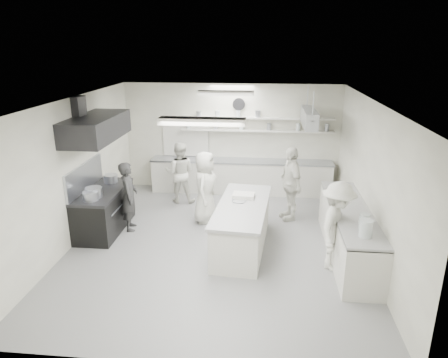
# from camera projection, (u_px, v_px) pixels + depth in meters

# --- Properties ---
(floor) EXTENTS (6.00, 7.00, 0.02)m
(floor) POSITION_uv_depth(u_px,v_px,m) (217.00, 244.00, 8.72)
(floor) COLOR gray
(floor) RESTS_ON ground
(ceiling) EXTENTS (6.00, 7.00, 0.02)m
(ceiling) POSITION_uv_depth(u_px,v_px,m) (216.00, 100.00, 7.76)
(ceiling) COLOR white
(ceiling) RESTS_ON wall_back
(wall_back) EXTENTS (6.00, 0.04, 3.00)m
(wall_back) POSITION_uv_depth(u_px,v_px,m) (231.00, 138.00, 11.55)
(wall_back) COLOR silver
(wall_back) RESTS_ON floor
(wall_front) EXTENTS (6.00, 0.04, 3.00)m
(wall_front) POSITION_uv_depth(u_px,v_px,m) (183.00, 266.00, 4.94)
(wall_front) COLOR silver
(wall_front) RESTS_ON floor
(wall_left) EXTENTS (0.04, 7.00, 3.00)m
(wall_left) POSITION_uv_depth(u_px,v_px,m) (74.00, 172.00, 8.53)
(wall_left) COLOR silver
(wall_left) RESTS_ON floor
(wall_right) EXTENTS (0.04, 7.00, 3.00)m
(wall_right) POSITION_uv_depth(u_px,v_px,m) (370.00, 181.00, 7.95)
(wall_right) COLOR silver
(wall_right) RESTS_ON floor
(stove) EXTENTS (0.80, 1.80, 0.90)m
(stove) POSITION_uv_depth(u_px,v_px,m) (104.00, 211.00, 9.20)
(stove) COLOR black
(stove) RESTS_ON floor
(exhaust_hood) EXTENTS (0.85, 2.00, 0.50)m
(exhaust_hood) POSITION_uv_depth(u_px,v_px,m) (96.00, 128.00, 8.60)
(exhaust_hood) COLOR #232326
(exhaust_hood) RESTS_ON wall_left
(back_counter) EXTENTS (5.00, 0.60, 0.92)m
(back_counter) POSITION_uv_depth(u_px,v_px,m) (241.00, 177.00, 11.56)
(back_counter) COLOR silver
(back_counter) RESTS_ON floor
(shelf_lower) EXTENTS (4.20, 0.26, 0.04)m
(shelf_lower) POSITION_uv_depth(u_px,v_px,m) (256.00, 131.00, 11.28)
(shelf_lower) COLOR silver
(shelf_lower) RESTS_ON wall_back
(shelf_upper) EXTENTS (4.20, 0.26, 0.04)m
(shelf_upper) POSITION_uv_depth(u_px,v_px,m) (257.00, 118.00, 11.17)
(shelf_upper) COLOR silver
(shelf_upper) RESTS_ON wall_back
(pass_through_window) EXTENTS (1.30, 0.04, 1.00)m
(pass_through_window) POSITION_uv_depth(u_px,v_px,m) (186.00, 139.00, 11.67)
(pass_through_window) COLOR black
(pass_through_window) RESTS_ON wall_back
(wall_clock) EXTENTS (0.32, 0.05, 0.32)m
(wall_clock) POSITION_uv_depth(u_px,v_px,m) (239.00, 104.00, 11.19)
(wall_clock) COLOR silver
(wall_clock) RESTS_ON wall_back
(right_counter) EXTENTS (0.74, 3.30, 0.94)m
(right_counter) POSITION_uv_depth(u_px,v_px,m) (349.00, 233.00, 8.13)
(right_counter) COLOR silver
(right_counter) RESTS_ON floor
(pot_rack) EXTENTS (0.30, 1.60, 0.40)m
(pot_rack) POSITION_uv_depth(u_px,v_px,m) (309.00, 118.00, 10.06)
(pot_rack) COLOR #A3A7B3
(pot_rack) RESTS_ON ceiling
(light_fixture_front) EXTENTS (1.30, 0.25, 0.10)m
(light_fixture_front) POSITION_uv_depth(u_px,v_px,m) (202.00, 121.00, 6.09)
(light_fixture_front) COLOR silver
(light_fixture_front) RESTS_ON ceiling
(light_fixture_rear) EXTENTS (1.30, 0.25, 0.10)m
(light_fixture_rear) POSITION_uv_depth(u_px,v_px,m) (226.00, 93.00, 9.49)
(light_fixture_rear) COLOR silver
(light_fixture_rear) RESTS_ON ceiling
(prep_island) EXTENTS (1.10, 2.48, 0.89)m
(prep_island) POSITION_uv_depth(u_px,v_px,m) (242.00, 227.00, 8.43)
(prep_island) COLOR silver
(prep_island) RESTS_ON floor
(stove_pot) EXTENTS (0.35, 0.35, 0.26)m
(stove_pot) POSITION_uv_depth(u_px,v_px,m) (94.00, 193.00, 8.61)
(stove_pot) COLOR #A3A7B3
(stove_pot) RESTS_ON stove
(cook_stove) EXTENTS (0.50, 0.65, 1.58)m
(cook_stove) POSITION_uv_depth(u_px,v_px,m) (129.00, 196.00, 9.16)
(cook_stove) COLOR #2D2D2D
(cook_stove) RESTS_ON floor
(cook_back) EXTENTS (0.81, 0.64, 1.62)m
(cook_back) POSITION_uv_depth(u_px,v_px,m) (180.00, 173.00, 10.75)
(cook_back) COLOR silver
(cook_back) RESTS_ON floor
(cook_island_left) EXTENTS (0.63, 0.89, 1.70)m
(cook_island_left) POSITION_uv_depth(u_px,v_px,m) (205.00, 187.00, 9.54)
(cook_island_left) COLOR silver
(cook_island_left) RESTS_ON floor
(cook_island_right) EXTENTS (0.73, 1.12, 1.77)m
(cook_island_right) POSITION_uv_depth(u_px,v_px,m) (290.00, 184.00, 9.68)
(cook_island_right) COLOR silver
(cook_island_right) RESTS_ON floor
(cook_right) EXTENTS (1.03, 1.26, 1.70)m
(cook_right) POSITION_uv_depth(u_px,v_px,m) (337.00, 226.00, 7.52)
(cook_right) COLOR silver
(cook_right) RESTS_ON floor
(bowl_island_a) EXTENTS (0.33, 0.33, 0.07)m
(bowl_island_a) POSITION_uv_depth(u_px,v_px,m) (239.00, 202.00, 8.47)
(bowl_island_a) COLOR #A3A7B3
(bowl_island_a) RESTS_ON prep_island
(bowl_island_b) EXTENTS (0.22, 0.22, 0.06)m
(bowl_island_b) POSITION_uv_depth(u_px,v_px,m) (245.00, 196.00, 8.79)
(bowl_island_b) COLOR silver
(bowl_island_b) RESTS_ON prep_island
(bowl_right) EXTENTS (0.25, 0.25, 0.06)m
(bowl_right) POSITION_uv_depth(u_px,v_px,m) (345.00, 201.00, 8.38)
(bowl_right) COLOR silver
(bowl_right) RESTS_ON right_counter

